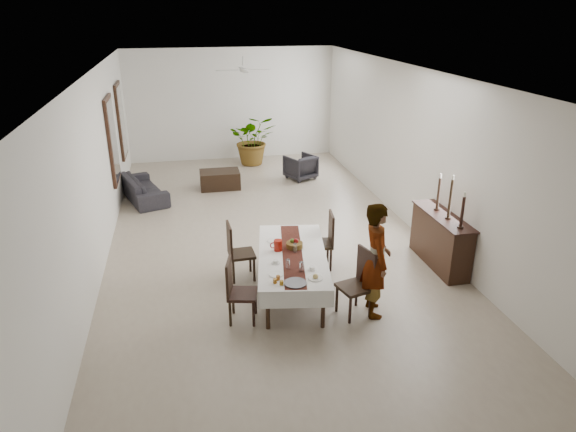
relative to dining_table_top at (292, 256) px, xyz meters
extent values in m
cube|color=#B0A28C|center=(-0.04, 2.08, -0.64)|extent=(6.00, 12.00, 0.00)
cube|color=white|center=(-0.04, 2.08, 2.56)|extent=(6.00, 12.00, 0.02)
cube|color=white|center=(-0.04, 8.08, 0.96)|extent=(6.00, 0.02, 3.20)
cube|color=white|center=(-0.04, -3.92, 0.96)|extent=(6.00, 0.02, 3.20)
cube|color=white|center=(-3.04, 2.08, 0.96)|extent=(0.02, 12.00, 3.20)
cube|color=white|center=(2.96, 2.08, 0.96)|extent=(0.02, 12.00, 3.20)
cube|color=black|center=(0.00, 0.00, 0.00)|extent=(1.23, 2.24, 0.04)
cylinder|color=black|center=(-0.55, -0.93, -0.33)|extent=(0.07, 0.07, 0.62)
cylinder|color=black|center=(0.21, -1.06, -0.33)|extent=(0.07, 0.07, 0.62)
cylinder|color=black|center=(-0.21, 1.06, -0.33)|extent=(0.07, 0.07, 0.62)
cylinder|color=black|center=(0.55, 0.93, -0.33)|extent=(0.07, 0.07, 0.62)
cube|color=white|center=(0.00, 0.00, 0.03)|extent=(1.42, 2.42, 0.01)
cube|color=silver|center=(-0.51, 0.09, -0.10)|extent=(0.40, 2.25, 0.27)
cube|color=silver|center=(0.51, -0.09, -0.10)|extent=(0.40, 2.25, 0.27)
cube|color=silver|center=(-0.19, -1.12, -0.10)|extent=(1.03, 0.19, 0.27)
cube|color=silver|center=(0.19, 1.12, -0.10)|extent=(1.03, 0.19, 0.27)
cube|color=#542118|center=(0.00, 0.00, 0.03)|extent=(0.68, 2.23, 0.00)
cylinder|color=#9B150B|center=(-0.20, 0.17, 0.12)|extent=(0.15, 0.15, 0.18)
torus|color=maroon|center=(-0.27, 0.18, 0.12)|extent=(0.11, 0.04, 0.11)
cylinder|color=silver|center=(0.01, -0.58, 0.11)|extent=(0.06, 0.06, 0.15)
cylinder|color=white|center=(-0.17, -0.46, 0.11)|extent=(0.06, 0.06, 0.15)
cylinder|color=white|center=(0.05, 0.04, 0.11)|extent=(0.06, 0.06, 0.15)
cylinder|color=white|center=(0.17, -0.57, 0.06)|extent=(0.08, 0.08, 0.05)
cylinder|color=white|center=(0.17, -0.57, 0.04)|extent=(0.13, 0.13, 0.01)
cylinder|color=white|center=(-0.31, -0.26, 0.06)|extent=(0.08, 0.08, 0.05)
cylinder|color=silver|center=(-0.31, -0.26, 0.04)|extent=(0.13, 0.13, 0.01)
cylinder|color=silver|center=(0.15, -0.83, 0.04)|extent=(0.21, 0.21, 0.01)
sphere|color=tan|center=(0.15, -0.83, 0.06)|extent=(0.08, 0.08, 0.08)
cylinder|color=white|center=(-0.37, -0.61, 0.04)|extent=(0.21, 0.21, 0.01)
cylinder|color=white|center=(-0.20, 0.53, 0.04)|extent=(0.21, 0.21, 0.01)
cylinder|color=#3A3A3F|center=(-0.16, -0.91, 0.04)|extent=(0.32, 0.32, 0.02)
cylinder|color=#916315|center=(-0.35, -0.91, 0.06)|extent=(0.06, 0.06, 0.07)
cylinder|color=#975D16|center=(-0.43, -0.84, 0.06)|extent=(0.06, 0.06, 0.07)
cylinder|color=#914F15|center=(-0.37, -0.76, 0.06)|extent=(0.06, 0.06, 0.07)
cylinder|color=brown|center=(0.08, 0.21, 0.08)|extent=(0.27, 0.27, 0.09)
sphere|color=maroon|center=(0.11, 0.22, 0.14)|extent=(0.08, 0.08, 0.08)
sphere|color=#4A7122|center=(0.05, 0.24, 0.14)|extent=(0.07, 0.07, 0.07)
cube|color=black|center=(0.74, -0.82, -0.19)|extent=(0.53, 0.53, 0.05)
cylinder|color=black|center=(0.96, -0.95, -0.43)|extent=(0.05, 0.05, 0.43)
cylinder|color=black|center=(0.87, -0.61, -0.43)|extent=(0.05, 0.05, 0.43)
cylinder|color=black|center=(0.62, -1.04, -0.43)|extent=(0.05, 0.05, 0.43)
cylinder|color=black|center=(0.53, -0.70, -0.43)|extent=(0.05, 0.05, 0.43)
cube|color=black|center=(0.93, -0.77, 0.10)|extent=(0.15, 0.43, 0.55)
cube|color=black|center=(0.65, 0.73, -0.20)|extent=(0.48, 0.48, 0.05)
cylinder|color=black|center=(0.80, 0.53, -0.43)|extent=(0.05, 0.05, 0.42)
cylinder|color=black|center=(0.84, 0.88, -0.43)|extent=(0.05, 0.05, 0.42)
cylinder|color=black|center=(0.45, 0.58, -0.43)|extent=(0.05, 0.05, 0.42)
cylinder|color=black|center=(0.50, 0.92, -0.43)|extent=(0.05, 0.05, 0.42)
cube|color=black|center=(0.84, 0.70, 0.09)|extent=(0.09, 0.43, 0.54)
cube|color=black|center=(-0.87, -0.63, -0.22)|extent=(0.49, 0.49, 0.05)
cylinder|color=black|center=(-0.99, -0.43, -0.44)|extent=(0.05, 0.05, 0.40)
cylinder|color=black|center=(-1.07, -0.76, -0.44)|extent=(0.05, 0.05, 0.40)
cylinder|color=black|center=(-0.67, -0.51, -0.44)|extent=(0.05, 0.05, 0.40)
cylinder|color=black|center=(-0.75, -0.83, -0.44)|extent=(0.05, 0.05, 0.40)
cube|color=black|center=(-1.05, -0.59, 0.06)|extent=(0.13, 0.40, 0.52)
cube|color=black|center=(-0.72, 0.63, -0.20)|extent=(0.44, 0.44, 0.05)
cylinder|color=black|center=(-0.90, 0.79, -0.43)|extent=(0.04, 0.04, 0.42)
cylinder|color=black|center=(-0.89, 0.45, -0.43)|extent=(0.04, 0.04, 0.42)
cylinder|color=black|center=(-0.56, 0.81, -0.43)|extent=(0.04, 0.04, 0.42)
cylinder|color=black|center=(-0.54, 0.46, -0.43)|extent=(0.04, 0.04, 0.42)
cube|color=black|center=(-0.91, 0.62, 0.08)|extent=(0.06, 0.42, 0.53)
imported|color=#95989D|center=(1.05, -0.83, 0.23)|extent=(0.50, 0.68, 1.74)
cube|color=black|center=(2.74, 0.39, -0.19)|extent=(0.40, 1.51, 0.91)
cube|color=black|center=(2.74, 0.39, 0.28)|extent=(0.44, 1.57, 0.03)
cylinder|color=black|center=(2.74, -0.17, 0.31)|extent=(0.10, 0.10, 0.03)
cylinder|color=black|center=(2.74, -0.17, 0.58)|extent=(0.05, 0.05, 0.50)
cylinder|color=white|center=(2.74, -0.17, 0.87)|extent=(0.04, 0.04, 0.08)
cylinder|color=black|center=(2.74, 0.24, 0.31)|extent=(0.10, 0.10, 0.03)
cylinder|color=black|center=(2.74, 0.24, 0.66)|extent=(0.05, 0.05, 0.66)
cylinder|color=beige|center=(2.74, 0.24, 1.02)|extent=(0.04, 0.04, 0.08)
cylinder|color=black|center=(2.74, 0.64, 0.31)|extent=(0.10, 0.10, 0.03)
cylinder|color=black|center=(2.74, 0.64, 0.61)|extent=(0.05, 0.05, 0.56)
cylinder|color=silver|center=(2.74, 0.64, 0.92)|extent=(0.04, 0.04, 0.08)
imported|color=#2C292E|center=(-2.53, 4.93, -0.37)|extent=(1.27, 1.99, 0.54)
imported|color=#252327|center=(1.47, 5.67, -0.32)|extent=(0.92, 0.93, 0.64)
cube|color=black|center=(-0.69, 5.36, -0.42)|extent=(0.99, 0.66, 0.44)
imported|color=#285923|center=(0.45, 7.31, 0.08)|extent=(1.40, 1.24, 1.43)
cube|color=black|center=(-3.00, 4.28, 0.96)|extent=(0.06, 1.05, 1.85)
cube|color=silver|center=(-2.97, 4.28, 0.96)|extent=(0.01, 0.90, 1.70)
cube|color=black|center=(-3.00, 6.38, 0.96)|extent=(0.06, 1.05, 1.85)
cube|color=white|center=(-2.97, 6.38, 0.96)|extent=(0.01, 0.90, 1.70)
cylinder|color=silver|center=(-0.04, 5.08, 2.46)|extent=(0.04, 0.04, 0.20)
cylinder|color=silver|center=(-0.04, 5.08, 2.26)|extent=(0.16, 0.16, 0.08)
cube|color=silver|center=(-0.04, 5.43, 2.26)|extent=(0.10, 0.55, 0.01)
cube|color=white|center=(-0.04, 4.73, 2.26)|extent=(0.10, 0.55, 0.01)
cube|color=white|center=(0.31, 5.08, 2.26)|extent=(0.55, 0.10, 0.01)
cube|color=silver|center=(-0.39, 5.08, 2.26)|extent=(0.55, 0.10, 0.01)
camera|label=1|loc=(-1.55, -7.01, 3.60)|focal=32.00mm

